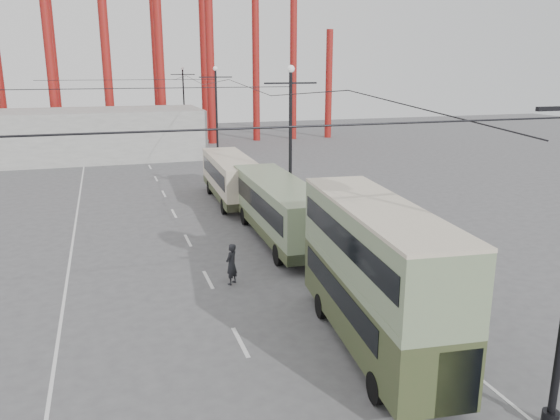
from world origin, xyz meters
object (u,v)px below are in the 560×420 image
object	(u,v)px
single_decker_green	(279,207)
single_decker_cream	(231,177)
pedestrian	(231,264)
double_decker_bus	(376,270)

from	to	relation	value
single_decker_green	single_decker_cream	xyz separation A→B (m)	(-0.50, 9.39, -0.06)
single_decker_cream	pedestrian	distance (m)	15.24
pedestrian	single_decker_cream	bearing A→B (deg)	-147.83
single_decker_cream	pedestrian	xyz separation A→B (m)	(-3.42, -14.83, -0.86)
double_decker_bus	single_decker_cream	distance (m)	21.81
single_decker_green	pedestrian	world-z (taller)	single_decker_green
single_decker_green	pedestrian	size ratio (longest dim) A/B	6.31
single_decker_cream	pedestrian	size ratio (longest dim) A/B	5.57
double_decker_bus	single_decker_green	distance (m)	12.45
single_decker_green	pedestrian	bearing A→B (deg)	-124.32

